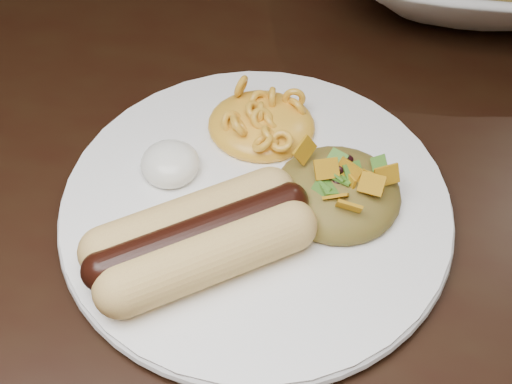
# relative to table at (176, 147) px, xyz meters

# --- Properties ---
(table) EXTENTS (1.60, 0.90, 0.75)m
(table) POSITION_rel_table_xyz_m (0.00, 0.00, 0.00)
(table) COLOR black
(table) RESTS_ON floor
(plate) EXTENTS (0.26, 0.26, 0.01)m
(plate) POSITION_rel_table_xyz_m (0.10, -0.13, 0.10)
(plate) COLOR white
(plate) RESTS_ON table
(hotdog) EXTENTS (0.12, 0.12, 0.03)m
(hotdog) POSITION_rel_table_xyz_m (0.07, -0.18, 0.12)
(hotdog) COLOR #FFE26C
(hotdog) RESTS_ON plate
(mac_and_cheese) EXTENTS (0.09, 0.08, 0.03)m
(mac_and_cheese) POSITION_rel_table_xyz_m (0.09, -0.07, 0.12)
(mac_and_cheese) COLOR yellow
(mac_and_cheese) RESTS_ON plate
(sour_cream) EXTENTS (0.04, 0.04, 0.02)m
(sour_cream) POSITION_rel_table_xyz_m (0.03, -0.12, 0.12)
(sour_cream) COLOR white
(sour_cream) RESTS_ON plate
(taco_salad) EXTENTS (0.09, 0.08, 0.04)m
(taco_salad) POSITION_rel_table_xyz_m (0.15, -0.13, 0.12)
(taco_salad) COLOR #A44622
(taco_salad) RESTS_ON plate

